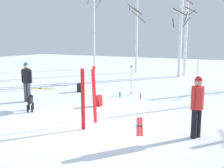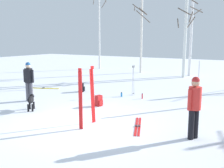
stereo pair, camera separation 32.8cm
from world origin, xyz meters
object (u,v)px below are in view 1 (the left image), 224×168
Objects in this scene: dog at (30,101)px; ski_pair_planted_2 at (197,84)px; backpack_0 at (80,88)px; birch_tree_0 at (94,24)px; ski_pair_planted_0 at (83,100)px; birch_tree_1 at (136,32)px; birch_tree_2 at (180,35)px; ski_pair_planted_1 at (94,95)px; ski_pair_lying_1 at (140,126)px; water_bottle_0 at (120,95)px; person_0 at (27,79)px; water_bottle_1 at (141,96)px; ski_poles_0 at (131,79)px; backpack_1 at (98,101)px; ski_pair_lying_0 at (41,89)px; birch_tree_3 at (187,21)px; person_2 at (197,103)px.

ski_pair_planted_2 is at bearing 34.42° from dog.
backpack_0 is 0.06× the size of birch_tree_0.
ski_pair_planted_0 reaches higher than dog.
birch_tree_1 is 3.85m from birch_tree_2.
ski_pair_planted_1 reaches higher than ski_pair_planted_0.
ski_pair_lying_1 is 4.29m from water_bottle_0.
person_0 is at bearing -138.05° from water_bottle_0.
birch_tree_2 is (0.74, 7.87, 2.90)m from water_bottle_0.
dog is 3.13m from ski_pair_planted_0.
ski_pair_planted_0 is 7.47× the size of water_bottle_1.
water_bottle_1 is at bearing -35.46° from ski_poles_0.
ski_pair_planted_1 reaches higher than backpack_1.
dog is 4.53m from ski_pair_lying_0.
birch_tree_3 is (0.14, 1.10, 1.02)m from birch_tree_2.
backpack_0 is 10.23m from birch_tree_3.
ski_pair_lying_1 is (7.20, -3.18, -0.00)m from ski_pair_lying_0.
backpack_0 is (-2.65, -0.60, -0.56)m from ski_poles_0.
ski_pair_planted_2 is at bearing -73.77° from birch_tree_3.
person_2 is at bearing 16.94° from ski_pair_planted_0.
backpack_0 is at bearing -167.21° from ski_poles_0.
person_0 reaches higher than dog.
dog is 0.12× the size of birch_tree_1.
backpack_1 is (3.14, 0.80, -0.77)m from person_0.
ski_pair_planted_1 reaches higher than dog.
birch_tree_0 reaches higher than dog.
birch_tree_3 is (2.75, 12.79, 3.64)m from dog.
ski_pair_planted_2 reaches higher than person_0.
ski_poles_0 reaches higher than ski_pair_lying_1.
birch_tree_0 reaches higher than backpack_1.
birch_tree_2 is (-0.27, 7.74, 2.89)m from water_bottle_1.
backpack_0 is 8.87m from birch_tree_2.
water_bottle_0 is at bearing 41.95° from person_0.
person_0 is 1.19× the size of ski_poles_0.
ski_pair_planted_2 is 3.62m from water_bottle_0.
ski_pair_lying_0 is 5.15m from ski_poles_0.
ski_poles_0 is at bearing -93.55° from birch_tree_2.
person_2 is 4.57m from backpack_1.
backpack_1 is (4.75, -1.68, 0.20)m from ski_pair_lying_0.
ski_pair_lying_1 is at bearing -36.07° from backpack_0.
backpack_1 is 0.08× the size of birch_tree_2.
ski_pair_lying_0 is 7.23× the size of water_bottle_0.
ski_pair_lying_1 is 2.88m from backpack_1.
birch_tree_3 is (-0.18, 12.87, 3.10)m from ski_pair_planted_1.
water_bottle_0 is (-4.22, 3.65, -0.87)m from person_2.
birch_tree_2 reaches higher than dog.
ski_poles_0 is (-2.20, 4.14, 0.76)m from ski_pair_lying_1.
backpack_0 is 1.00× the size of backpack_1.
water_bottle_0 is (3.11, 2.79, -0.87)m from person_0.
person_2 reaches higher than dog.
backpack_1 is 2.00m from water_bottle_0.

